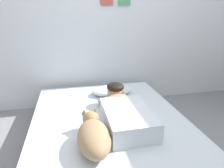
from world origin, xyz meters
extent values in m
plane|color=gray|center=(0.00, 0.00, 0.00)|extent=(12.29, 12.29, 0.00)
cube|color=silver|center=(0.00, 1.41, 1.25)|extent=(4.14, 0.10, 2.50)
cube|color=#726051|center=(-0.31, 0.28, 0.08)|extent=(1.60, 1.96, 0.17)
cube|color=silver|center=(-0.31, 0.28, 0.25)|extent=(1.55, 1.90, 0.17)
ellipsoid|color=silver|center=(-0.15, 0.85, 0.39)|extent=(0.52, 0.32, 0.11)
cube|color=silver|center=(-0.18, 0.05, 0.43)|extent=(0.42, 0.64, 0.18)
ellipsoid|color=tan|center=(-0.18, 0.39, 0.45)|extent=(0.32, 0.20, 0.16)
sphere|color=tan|center=(-0.18, 0.55, 0.49)|extent=(0.19, 0.19, 0.19)
ellipsoid|color=black|center=(-0.18, 0.55, 0.56)|extent=(0.20, 0.20, 0.10)
cylinder|color=tan|center=(-0.28, 0.53, 0.42)|extent=(0.23, 0.07, 0.14)
cylinder|color=tan|center=(-0.08, 0.53, 0.42)|extent=(0.23, 0.07, 0.14)
ellipsoid|color=#9E7A56|center=(-0.52, -0.20, 0.44)|extent=(0.26, 0.48, 0.20)
sphere|color=#9E7A56|center=(-0.52, 0.06, 0.46)|extent=(0.15, 0.15, 0.15)
cone|color=#7E6145|center=(-0.57, 0.08, 0.53)|extent=(0.05, 0.05, 0.05)
cone|color=#7E6145|center=(-0.47, 0.08, 0.53)|extent=(0.05, 0.05, 0.05)
cylinder|color=teal|center=(-0.17, 0.64, 0.37)|extent=(0.09, 0.09, 0.07)
torus|color=teal|center=(-0.11, 0.64, 0.37)|extent=(0.05, 0.01, 0.05)
cube|color=black|center=(-0.01, -0.01, 0.34)|extent=(0.07, 0.14, 0.01)
camera|label=1|loc=(-0.66, -1.51, 1.36)|focal=31.64mm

